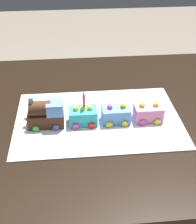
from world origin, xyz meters
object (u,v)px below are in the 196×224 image
cake_car_flatbed_turquoise (83,116)px  cake_car_tanker_bubblegum (148,113)px  birthday_candle (84,99)px  cake_locomotive (46,114)px  cake_car_gondola_sky_blue (116,114)px  dining_table (107,133)px

cake_car_flatbed_turquoise → cake_car_tanker_bubblegum: 0.24m
cake_car_tanker_bubblegum → birthday_candle: (-0.23, 0.00, 0.07)m
cake_locomotive → cake_car_gondola_sky_blue: (0.25, -0.00, -0.02)m
dining_table → cake_car_gondola_sky_blue: 0.16m
cake_car_gondola_sky_blue → birthday_candle: 0.13m
dining_table → cake_locomotive: 0.28m
cake_car_flatbed_turquoise → cake_car_tanker_bubblegum: (0.24, 0.00, -0.00)m
cake_car_flatbed_turquoise → birthday_candle: bearing=0.0°
cake_car_flatbed_turquoise → cake_car_gondola_sky_blue: same height
dining_table → cake_car_flatbed_turquoise: size_ratio=14.00×
cake_car_flatbed_turquoise → dining_table: bearing=35.9°
dining_table → cake_car_tanker_bubblegum: size_ratio=14.00×
cake_car_gondola_sky_blue → birthday_candle: bearing=180.0°
cake_car_gondola_sky_blue → cake_car_flatbed_turquoise: bearing=-180.0°
cake_locomotive → cake_car_flatbed_turquoise: 0.13m
dining_table → cake_locomotive: bearing=-162.9°
cake_locomotive → cake_car_tanker_bubblegum: size_ratio=1.40×
cake_car_gondola_sky_blue → dining_table: bearing=107.8°
dining_table → cake_locomotive: (-0.22, -0.07, 0.16)m
dining_table → cake_car_tanker_bubblegum: cake_car_tanker_bubblegum is taller
dining_table → cake_car_flatbed_turquoise: cake_car_flatbed_turquoise is taller
cake_locomotive → dining_table: bearing=17.1°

